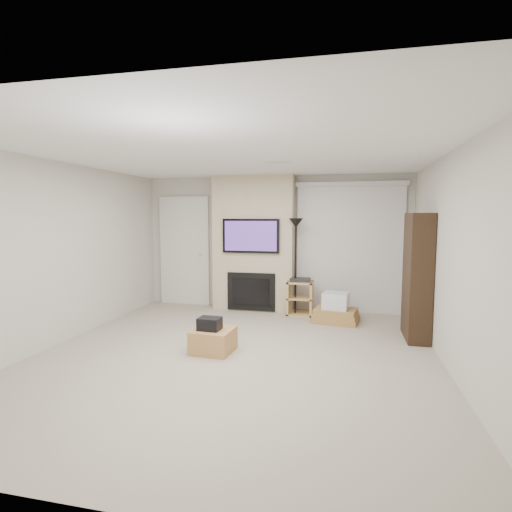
% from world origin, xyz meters
% --- Properties ---
extents(floor, '(5.00, 5.50, 0.00)m').
position_xyz_m(floor, '(0.00, 0.00, 0.00)').
color(floor, '#AA9F8B').
rests_on(floor, ground).
extents(ceiling, '(5.00, 5.50, 0.00)m').
position_xyz_m(ceiling, '(0.00, 0.00, 2.50)').
color(ceiling, white).
rests_on(ceiling, wall_back).
extents(wall_back, '(5.00, 0.00, 2.50)m').
position_xyz_m(wall_back, '(0.00, 2.75, 1.25)').
color(wall_back, beige).
rests_on(wall_back, ground).
extents(wall_front, '(5.00, 0.00, 2.50)m').
position_xyz_m(wall_front, '(0.00, -2.75, 1.25)').
color(wall_front, beige).
rests_on(wall_front, ground).
extents(wall_left, '(0.00, 5.50, 2.50)m').
position_xyz_m(wall_left, '(-2.50, 0.00, 1.25)').
color(wall_left, beige).
rests_on(wall_left, ground).
extents(wall_right, '(0.00, 5.50, 2.50)m').
position_xyz_m(wall_right, '(2.50, 0.00, 1.25)').
color(wall_right, beige).
rests_on(wall_right, ground).
extents(hvac_vent, '(0.35, 0.18, 0.01)m').
position_xyz_m(hvac_vent, '(0.40, 0.80, 2.50)').
color(hvac_vent, silver).
rests_on(hvac_vent, ceiling).
extents(ottoman, '(0.53, 0.53, 0.30)m').
position_xyz_m(ottoman, '(-0.32, 0.08, 0.15)').
color(ottoman, '#B9844C').
rests_on(ottoman, floor).
extents(black_bag, '(0.29, 0.24, 0.16)m').
position_xyz_m(black_bag, '(-0.35, 0.04, 0.38)').
color(black_bag, black).
rests_on(black_bag, ottoman).
extents(fireplace_wall, '(1.50, 0.47, 2.50)m').
position_xyz_m(fireplace_wall, '(-0.35, 2.54, 1.24)').
color(fireplace_wall, beige).
rests_on(fireplace_wall, floor).
extents(entry_door, '(1.02, 0.11, 2.14)m').
position_xyz_m(entry_door, '(-1.80, 2.71, 1.05)').
color(entry_door, silver).
rests_on(entry_door, floor).
extents(vertical_blinds, '(1.98, 0.10, 2.37)m').
position_xyz_m(vertical_blinds, '(1.40, 2.70, 1.27)').
color(vertical_blinds, silver).
rests_on(vertical_blinds, floor).
extents(floor_lamp, '(0.25, 0.25, 1.72)m').
position_xyz_m(floor_lamp, '(0.48, 2.27, 1.36)').
color(floor_lamp, black).
rests_on(floor_lamp, floor).
extents(av_stand, '(0.45, 0.38, 0.66)m').
position_xyz_m(av_stand, '(0.56, 2.31, 0.35)').
color(av_stand, tan).
rests_on(av_stand, floor).
extents(box_stack, '(0.82, 0.67, 0.49)m').
position_xyz_m(box_stack, '(1.20, 1.94, 0.19)').
color(box_stack, '#AB7F44').
rests_on(box_stack, floor).
extents(bookshelf, '(0.30, 0.80, 1.80)m').
position_xyz_m(bookshelf, '(2.34, 1.28, 0.90)').
color(bookshelf, black).
rests_on(bookshelf, floor).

